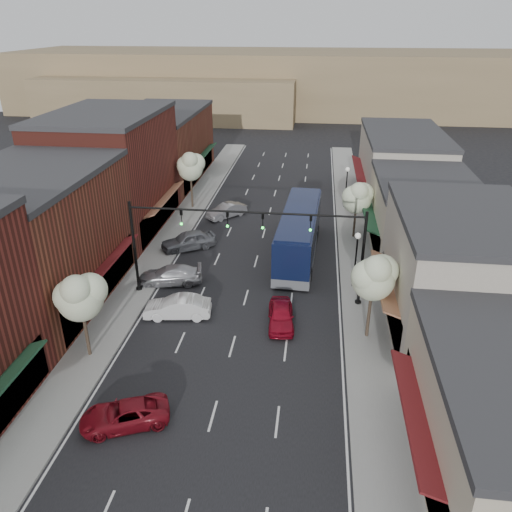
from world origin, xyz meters
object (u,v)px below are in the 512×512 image
(tree_right_far, at_px, (358,197))
(lamp_post_near, at_px, (356,251))
(coach_bus, at_px, (299,233))
(parked_car_b, at_px, (178,307))
(lamp_post_far, at_px, (347,181))
(parked_car_e, at_px, (227,211))
(red_hatchback, at_px, (281,315))
(parked_car_d, at_px, (188,240))
(signal_mast_right, at_px, (328,243))
(tree_left_near, at_px, (80,296))
(parked_car_a, at_px, (125,414))
(tree_left_far, at_px, (191,166))
(parked_car_c, at_px, (170,275))
(tree_right_near, at_px, (374,276))
(signal_mast_left, at_px, (166,235))

(tree_right_far, relative_size, lamp_post_near, 1.22)
(coach_bus, relative_size, parked_car_b, 2.95)
(lamp_post_far, relative_size, parked_car_e, 1.05)
(red_hatchback, distance_m, parked_car_d, 14.11)
(red_hatchback, bearing_deg, parked_car_d, 123.84)
(signal_mast_right, distance_m, tree_left_near, 16.05)
(red_hatchback, bearing_deg, parked_car_a, -130.63)
(lamp_post_far, height_order, parked_car_e, lamp_post_far)
(tree_left_far, xyz_separation_m, parked_car_b, (4.05, -21.02, -3.87))
(parked_car_b, bearing_deg, coach_bus, 137.34)
(parked_car_c, bearing_deg, tree_right_near, 58.86)
(parked_car_d, bearing_deg, parked_car_b, -21.60)
(tree_right_far, relative_size, lamp_post_far, 1.22)
(coach_bus, xyz_separation_m, parked_car_b, (-7.63, -10.74, -1.33))
(tree_left_far, xyz_separation_m, parked_car_a, (4.05, -31.01, -4.00))
(signal_mast_right, xyz_separation_m, parked_car_e, (-9.82, 15.73, -3.92))
(red_hatchback, bearing_deg, tree_right_far, 64.33)
(lamp_post_far, bearing_deg, tree_left_near, -119.78)
(signal_mast_right, height_order, parked_car_d, signal_mast_right)
(signal_mast_left, xyz_separation_m, tree_left_near, (-2.63, -8.05, -0.40))
(signal_mast_left, height_order, lamp_post_far, signal_mast_left)
(tree_right_near, distance_m, tree_left_near, 17.08)
(signal_mast_left, xyz_separation_m, lamp_post_near, (13.42, 2.50, -1.62))
(coach_bus, distance_m, parked_car_c, 11.41)
(lamp_post_near, relative_size, parked_car_d, 0.93)
(parked_car_d, relative_size, parked_car_e, 1.12)
(lamp_post_near, distance_m, parked_car_a, 19.80)
(lamp_post_far, bearing_deg, signal_mast_left, -123.86)
(parked_car_b, bearing_deg, tree_right_far, 132.87)
(signal_mast_right, xyz_separation_m, parked_car_a, (-9.82, -13.07, -4.01))
(parked_car_c, bearing_deg, tree_right_far, 115.97)
(parked_car_b, xyz_separation_m, parked_car_c, (-1.82, 4.50, -0.04))
(tree_left_near, relative_size, lamp_post_far, 1.28)
(signal_mast_right, bearing_deg, tree_left_far, 127.71)
(signal_mast_left, relative_size, lamp_post_far, 1.85)
(tree_right_far, distance_m, coach_bus, 6.79)
(tree_right_near, distance_m, parked_car_d, 19.05)
(tree_right_far, bearing_deg, lamp_post_near, -93.31)
(signal_mast_left, distance_m, tree_right_near, 14.55)
(tree_left_near, bearing_deg, red_hatchback, 23.88)
(lamp_post_far, bearing_deg, tree_left_far, -172.70)
(signal_mast_right, distance_m, red_hatchback, 5.79)
(tree_left_near, bearing_deg, parked_car_b, 50.85)
(signal_mast_right, xyz_separation_m, lamp_post_far, (2.18, 20.00, -1.62))
(tree_right_near, relative_size, tree_left_far, 0.97)
(tree_left_near, xyz_separation_m, coach_bus, (11.69, 15.72, -2.16))
(tree_right_far, bearing_deg, red_hatchback, -110.22)
(parked_car_b, bearing_deg, parked_car_a, -7.26)
(tree_left_far, relative_size, lamp_post_near, 1.38)
(tree_right_near, bearing_deg, lamp_post_far, 91.30)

